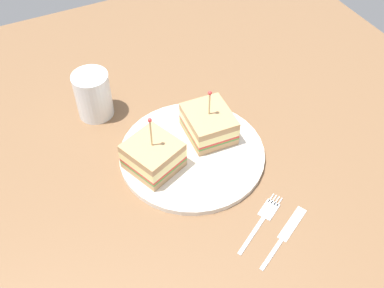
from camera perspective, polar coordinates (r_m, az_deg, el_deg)
name	(u,v)px	position (r cm, az deg, el deg)	size (l,w,h in cm)	color
ground_plane	(192,159)	(81.19, 0.00, -1.94)	(113.37, 113.37, 2.00)	brown
plate	(192,154)	(80.05, 0.00, -1.23)	(25.32, 25.32, 1.04)	silver
sandwich_half_front	(209,124)	(80.98, 2.09, 2.54)	(8.22, 9.45, 9.97)	tan
sandwich_half_back	(152,154)	(76.10, -4.98, -1.26)	(10.28, 10.37, 11.14)	tan
drink_glass	(94,97)	(87.39, -12.15, 5.69)	(6.69, 6.69, 9.03)	beige
fork	(264,217)	(73.33, 8.98, -8.93)	(11.58, 7.36, 0.35)	silver
knife	(286,233)	(72.24, 11.59, -10.86)	(12.06, 7.07, 0.35)	silver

